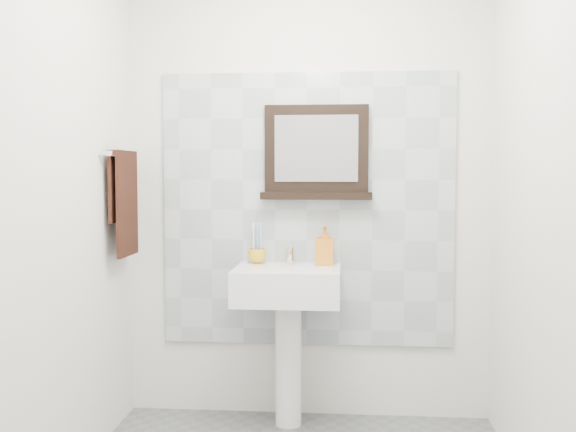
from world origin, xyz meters
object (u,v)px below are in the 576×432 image
object	(u,v)px
framed_mirror	(316,155)
hand_towel	(124,195)
toothbrush_cup	(257,256)
pedestal_sink	(288,302)
soap_dispenser	(325,245)

from	to	relation	value
framed_mirror	hand_towel	size ratio (longest dim) A/B	1.10
toothbrush_cup	hand_towel	distance (m)	0.78
pedestal_sink	hand_towel	xyz separation A→B (m)	(-0.85, -0.06, 0.56)
soap_dispenser	hand_towel	world-z (taller)	hand_towel
toothbrush_cup	framed_mirror	distance (m)	0.64
toothbrush_cup	soap_dispenser	xyz separation A→B (m)	(0.37, -0.03, 0.07)
toothbrush_cup	soap_dispenser	distance (m)	0.38
toothbrush_cup	hand_towel	size ratio (longest dim) A/B	0.18
pedestal_sink	toothbrush_cup	world-z (taller)	pedestal_sink
pedestal_sink	hand_towel	world-z (taller)	hand_towel
soap_dispenser	pedestal_sink	bearing A→B (deg)	-148.11
soap_dispenser	hand_towel	size ratio (longest dim) A/B	0.39
framed_mirror	hand_towel	world-z (taller)	framed_mirror
toothbrush_cup	framed_mirror	world-z (taller)	framed_mirror
framed_mirror	pedestal_sink	bearing A→B (deg)	-127.21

